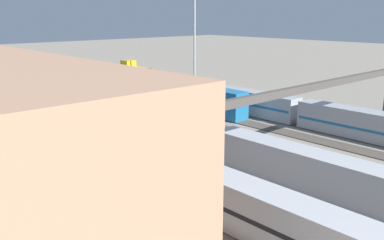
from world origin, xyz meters
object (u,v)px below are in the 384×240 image
(light_mast_0, at_px, (195,15))
(signal_gantry, at_px, (311,93))
(train_on_track_7, at_px, (90,139))
(train_on_track_5, at_px, (154,123))
(train_on_track_2, at_px, (125,83))
(train_on_track_4, at_px, (86,90))
(train_on_track_1, at_px, (239,100))
(train_on_track_0, at_px, (135,73))

(light_mast_0, height_order, signal_gantry, light_mast_0)
(train_on_track_7, height_order, train_on_track_5, train_on_track_7)
(train_on_track_2, distance_m, train_on_track_4, 10.18)
(train_on_track_1, distance_m, signal_gantry, 25.51)
(train_on_track_5, bearing_deg, light_mast_0, -50.85)
(train_on_track_2, distance_m, train_on_track_7, 39.50)
(train_on_track_2, bearing_deg, train_on_track_0, -42.48)
(train_on_track_7, xyz_separation_m, light_mast_0, (24.25, -38.86, 13.85))
(train_on_track_2, bearing_deg, light_mast_0, -114.57)
(train_on_track_2, distance_m, train_on_track_5, 33.39)
(train_on_track_5, distance_m, light_mast_0, 39.72)
(train_on_track_1, distance_m, train_on_track_7, 30.21)
(train_on_track_0, bearing_deg, train_on_track_4, 122.71)
(train_on_track_5, bearing_deg, train_on_track_4, -10.16)
(train_on_track_2, relative_size, train_on_track_0, 6.64)
(train_on_track_2, bearing_deg, signal_gantry, 171.22)
(light_mast_0, bearing_deg, signal_gantry, 153.16)
(train_on_track_5, height_order, train_on_track_0, train_on_track_0)
(train_on_track_7, xyz_separation_m, train_on_track_0, (41.50, -35.00, 0.10))
(train_on_track_0, relative_size, train_on_track_4, 0.15)
(train_on_track_2, xyz_separation_m, light_mast_0, (-6.34, -13.86, 13.79))
(train_on_track_1, height_order, train_on_track_7, train_on_track_7)
(train_on_track_2, relative_size, train_on_track_7, 0.58)
(train_on_track_5, relative_size, light_mast_0, 4.87)
(train_on_track_1, distance_m, train_on_track_5, 20.19)
(train_on_track_1, relative_size, signal_gantry, 2.99)
(train_on_track_0, distance_m, light_mast_0, 22.40)
(signal_gantry, bearing_deg, train_on_track_2, -8.78)
(train_on_track_7, distance_m, train_on_track_4, 32.35)
(train_on_track_7, relative_size, train_on_track_5, 0.96)
(train_on_track_4, xyz_separation_m, light_mast_0, (-4.41, -23.86, 13.79))
(train_on_track_5, bearing_deg, signal_gantry, -158.16)
(train_on_track_2, bearing_deg, train_on_track_7, 140.73)
(train_on_track_1, bearing_deg, train_on_track_7, 96.72)
(train_on_track_1, xyz_separation_m, train_on_track_4, (25.12, 15.00, 0.11))
(train_on_track_1, height_order, train_on_track_0, train_on_track_0)
(train_on_track_1, bearing_deg, train_on_track_0, -7.50)
(train_on_track_1, xyz_separation_m, train_on_track_7, (-3.53, 30.00, 0.05))
(light_mast_0, bearing_deg, train_on_track_7, 121.96)
(train_on_track_7, distance_m, signal_gantry, 25.71)
(train_on_track_4, xyz_separation_m, signal_gantry, (-46.62, -2.50, 5.62))
(train_on_track_1, height_order, signal_gantry, signal_gantry)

